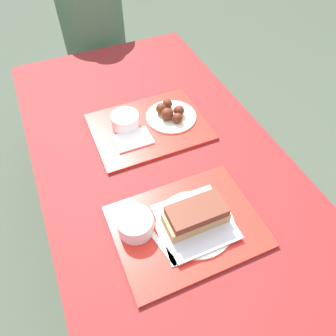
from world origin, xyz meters
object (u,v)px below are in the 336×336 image
(wings_plate_far, at_px, (170,114))
(tray_near, at_px, (187,226))
(brisket_sandwich_plate, at_px, (196,218))
(person_seated_across, at_px, (93,24))
(bowl_coleslaw_near, at_px, (135,224))
(tray_far, at_px, (149,127))
(bowl_coleslaw_far, at_px, (125,120))

(wings_plate_far, bearing_deg, tray_near, -107.94)
(brisket_sandwich_plate, relative_size, wings_plate_far, 1.18)
(brisket_sandwich_plate, height_order, person_seated_across, person_seated_across)
(person_seated_across, bearing_deg, bowl_coleslaw_near, -99.40)
(brisket_sandwich_plate, relative_size, person_seated_across, 0.35)
(tray_far, height_order, bowl_coleslaw_near, bowl_coleslaw_near)
(tray_near, height_order, person_seated_across, person_seated_across)
(tray_far, bearing_deg, person_seated_across, 89.32)
(tray_near, height_order, tray_far, same)
(tray_far, xyz_separation_m, brisket_sandwich_plate, (-0.03, -0.47, 0.04))
(brisket_sandwich_plate, bearing_deg, bowl_coleslaw_far, 95.96)
(tray_far, xyz_separation_m, bowl_coleslaw_far, (-0.08, 0.03, 0.04))
(brisket_sandwich_plate, distance_m, wings_plate_far, 0.50)
(tray_near, distance_m, tray_far, 0.46)
(wings_plate_far, xyz_separation_m, person_seated_across, (-0.09, 0.86, -0.01))
(tray_near, xyz_separation_m, tray_far, (0.06, 0.46, 0.00))
(bowl_coleslaw_far, bearing_deg, bowl_coleslaw_near, -104.95)
(brisket_sandwich_plate, height_order, bowl_coleslaw_far, brisket_sandwich_plate)
(tray_near, distance_m, person_seated_across, 1.34)
(bowl_coleslaw_near, height_order, bowl_coleslaw_far, same)
(bowl_coleslaw_far, relative_size, person_seated_across, 0.16)
(bowl_coleslaw_near, relative_size, wings_plate_far, 0.53)
(tray_far, distance_m, person_seated_across, 0.88)
(wings_plate_far, bearing_deg, bowl_coleslaw_near, -125.13)
(tray_near, distance_m, wings_plate_far, 0.50)
(tray_near, bearing_deg, bowl_coleslaw_near, 161.64)
(bowl_coleslaw_far, bearing_deg, person_seated_across, 83.60)
(tray_near, relative_size, wings_plate_far, 2.18)
(bowl_coleslaw_far, distance_m, person_seated_across, 0.85)
(wings_plate_far, height_order, person_seated_across, person_seated_across)
(tray_near, distance_m, bowl_coleslaw_far, 0.50)
(wings_plate_far, relative_size, person_seated_across, 0.29)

